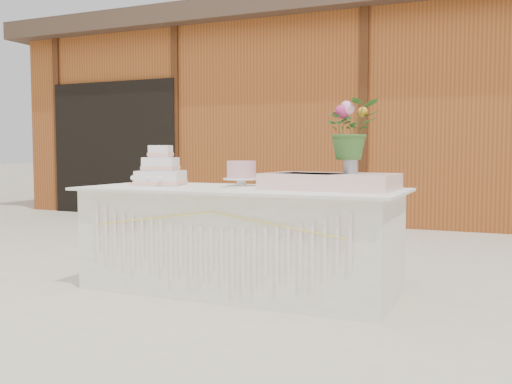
# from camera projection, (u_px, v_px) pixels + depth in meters

# --- Properties ---
(ground) EXTENTS (80.00, 80.00, 0.00)m
(ground) POSITION_uv_depth(u_px,v_px,m) (240.00, 290.00, 4.27)
(ground) COLOR beige
(ground) RESTS_ON ground
(barn) EXTENTS (12.60, 4.60, 3.30)m
(barn) POSITION_uv_depth(u_px,v_px,m) (390.00, 114.00, 9.64)
(barn) COLOR brown
(barn) RESTS_ON ground
(cake_table) EXTENTS (2.40, 1.00, 0.77)m
(cake_table) POSITION_uv_depth(u_px,v_px,m) (240.00, 239.00, 4.24)
(cake_table) COLOR white
(cake_table) RESTS_ON ground
(wedding_cake) EXTENTS (0.44, 0.44, 0.32)m
(wedding_cake) POSITION_uv_depth(u_px,v_px,m) (161.00, 172.00, 4.54)
(wedding_cake) COLOR white
(wedding_cake) RESTS_ON cake_table
(pink_cake_stand) EXTENTS (0.28, 0.28, 0.20)m
(pink_cake_stand) POSITION_uv_depth(u_px,v_px,m) (241.00, 173.00, 4.26)
(pink_cake_stand) COLOR white
(pink_cake_stand) RESTS_ON cake_table
(satin_runner) EXTENTS (0.93, 0.57, 0.11)m
(satin_runner) POSITION_uv_depth(u_px,v_px,m) (330.00, 181.00, 4.02)
(satin_runner) COLOR #FFCFCD
(satin_runner) RESTS_ON cake_table
(flower_vase) EXTENTS (0.11, 0.11, 0.14)m
(flower_vase) POSITION_uv_depth(u_px,v_px,m) (351.00, 163.00, 3.98)
(flower_vase) COLOR #B3B2B7
(flower_vase) RESTS_ON satin_runner
(bouquet) EXTENTS (0.49, 0.47, 0.42)m
(bouquet) POSITION_uv_depth(u_px,v_px,m) (351.00, 123.00, 3.96)
(bouquet) COLOR #366327
(bouquet) RESTS_ON flower_vase
(loose_flowers) EXTENTS (0.21, 0.37, 0.02)m
(loose_flowers) POSITION_uv_depth(u_px,v_px,m) (145.00, 183.00, 4.73)
(loose_flowers) COLOR pink
(loose_flowers) RESTS_ON cake_table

